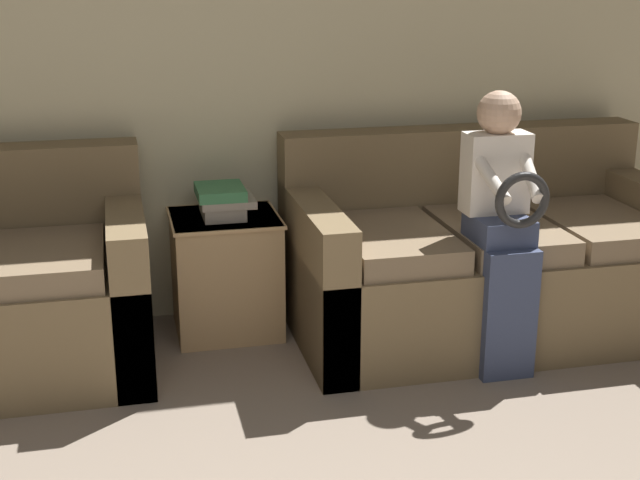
% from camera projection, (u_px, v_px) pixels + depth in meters
% --- Properties ---
extents(wall_back, '(6.93, 0.06, 2.55)m').
position_uv_depth(wall_back, '(175.00, 60.00, 4.20)').
color(wall_back, beige).
rests_on(wall_back, ground_plane).
extents(couch_main, '(1.84, 0.97, 0.93)m').
position_uv_depth(couch_main, '(484.00, 262.00, 4.28)').
color(couch_main, brown).
rests_on(couch_main, ground_plane).
extents(child_left_seated, '(0.28, 0.38, 1.21)m').
position_uv_depth(child_left_seated, '(502.00, 217.00, 3.77)').
color(child_left_seated, '#384260').
rests_on(child_left_seated, ground_plane).
extents(side_shelf, '(0.51, 0.47, 0.58)m').
position_uv_depth(side_shelf, '(226.00, 272.00, 4.26)').
color(side_shelf, tan).
rests_on(side_shelf, ground_plane).
extents(book_stack, '(0.26, 0.29, 0.14)m').
position_uv_depth(book_stack, '(223.00, 201.00, 4.16)').
color(book_stack, gray).
rests_on(book_stack, side_shelf).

